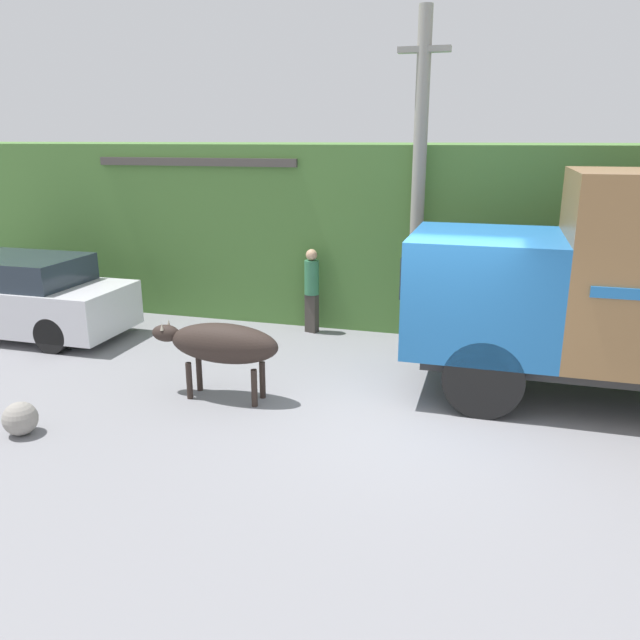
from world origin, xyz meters
name	(u,v)px	position (x,y,z in m)	size (l,w,h in m)	color
ground_plane	(414,423)	(0.00, 0.00, 0.00)	(60.00, 60.00, 0.00)	gray
hillside_embankment	(458,224)	(0.00, 7.04, 1.81)	(32.00, 6.14, 3.63)	#4C7A38
building_backdrop	(225,232)	(-5.09, 5.23, 1.70)	(4.33, 2.70, 3.37)	#8CC69E
brown_cow	(221,344)	(-2.87, 0.09, 0.85)	(2.00, 0.59, 1.16)	#2D231E
parked_suv	(17,297)	(-8.05, 1.91, 0.76)	(4.44, 1.78, 1.56)	silver
pedestrian_on_hill	(312,286)	(-2.55, 3.63, 0.94)	(0.36, 0.36, 1.68)	#38332D
utility_pole	(419,178)	(-0.54, 3.66, 3.06)	(0.90, 0.24, 5.90)	gray
roadside_rock	(20,419)	(-4.93, -1.74, 0.22)	(0.45, 0.45, 0.45)	gray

